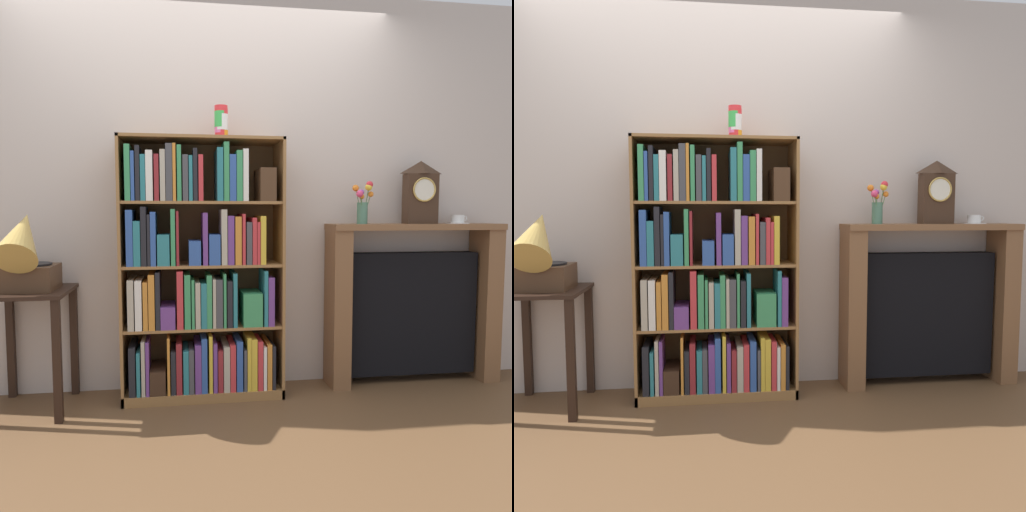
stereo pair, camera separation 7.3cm
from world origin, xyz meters
The scene contains 10 objects.
ground_plane centered at (0.00, 0.00, -0.01)m, with size 8.26×6.40×0.02m, color brown.
wall_back centered at (0.21, 0.33, 1.30)m, with size 5.26×0.08×2.60m, color beige.
bookshelf centered at (-0.01, 0.11, 0.74)m, with size 1.00×0.35×1.62m.
cup_stack centered at (0.12, 0.12, 1.72)m, with size 0.08×0.08×0.20m.
side_table_left centered at (-1.01, 0.03, 0.52)m, with size 0.45×0.53×0.72m.
gramophone centered at (-1.01, -0.04, 0.93)m, with size 0.30×0.49×0.53m.
fireplace_mantel centered at (1.43, 0.18, 0.53)m, with size 1.19×0.27×1.09m.
mantel_clock centered at (1.47, 0.16, 1.30)m, with size 0.21×0.11×0.42m.
flower_vase centered at (1.06, 0.15, 1.22)m, with size 0.14×0.12×0.28m.
teacup_with_saucer centered at (1.74, 0.16, 1.11)m, with size 0.16×0.16×0.06m.
Camera 1 is at (-0.14, -3.07, 1.17)m, focal length 35.59 mm.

